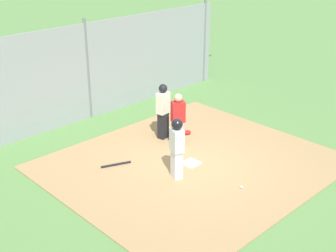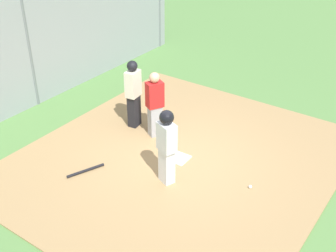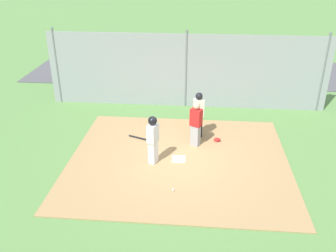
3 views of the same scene
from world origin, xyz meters
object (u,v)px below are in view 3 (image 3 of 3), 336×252
catcher (196,124)px  catcher_mask (217,140)px  umpire (198,114)px  parked_car_dark (198,62)px  parked_car_green (131,58)px  baseball (173,190)px  runner (153,137)px  parked_car_silver (93,59)px  home_plate (179,159)px  baseball_bat (139,138)px

catcher → catcher_mask: catcher is taller
umpire → catcher_mask: umpire is taller
parked_car_dark → parked_car_green: same height
baseball → parked_car_dark: 11.55m
runner → parked_car_silver: 11.20m
runner → catcher_mask: (-2.13, -1.66, -0.88)m
home_plate → baseball: bearing=88.5°
home_plate → catcher: (-0.52, -1.03, 0.84)m
catcher_mask → home_plate: bearing=46.9°
runner → parked_car_dark: size_ratio=0.38×
umpire → catcher_mask: 1.16m
catcher → runner: runner is taller
umpire → baseball_bat: (2.15, 0.40, -0.88)m
parked_car_silver → catcher: bearing=-63.0°
parked_car_dark → parked_car_silver: (6.09, -0.10, 0.00)m
catcher → umpire: 0.71m
catcher_mask → baseball: bearing=66.8°
catcher → catcher_mask: bearing=142.8°
catcher_mask → parked_car_silver: (6.95, -8.44, 0.52)m
umpire → parked_car_green: size_ratio=0.39×
runner → parked_car_dark: (-1.27, -10.00, -0.35)m
catcher_mask → baseball_bat: bearing=1.3°
home_plate → umpire: 2.04m
baseball → parked_car_green: 12.37m
umpire → parked_car_dark: umpire is taller
parked_car_green → catcher: bearing=-57.2°
baseball_bat → catcher_mask: (-2.87, -0.06, 0.03)m
parked_car_green → baseball_bat: bearing=-68.7°
umpire → baseball: (0.64, 3.51, -0.87)m
catcher_mask → parked_car_green: (4.77, -8.70, 0.52)m
catcher_mask → baseball: (1.36, 3.18, -0.02)m
catcher_mask → baseball: 3.45m
runner → parked_car_green: 10.69m
home_plate → parked_car_green: bearing=-71.1°
catcher → baseball_bat: (2.08, -0.30, -0.82)m
catcher → parked_car_green: 9.90m
home_plate → baseball_bat: 2.05m
baseball_bat → catcher_mask: catcher_mask is taller
baseball_bat → catcher: bearing=-166.2°
home_plate → baseball: size_ratio=5.95×
umpire → catcher_mask: bearing=57.1°
runner → catcher_mask: 2.84m
catcher → baseball_bat: 2.25m
parked_car_green → parked_car_silver: bearing=-164.2°
home_plate → catcher_mask: bearing=-133.1°
baseball → parked_car_silver: (5.59, -11.62, 0.55)m
home_plate → baseball: 1.77m
parked_car_silver → runner: bearing=-72.4°
baseball → parked_car_green: parked_car_green is taller
runner → umpire: bearing=76.0°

